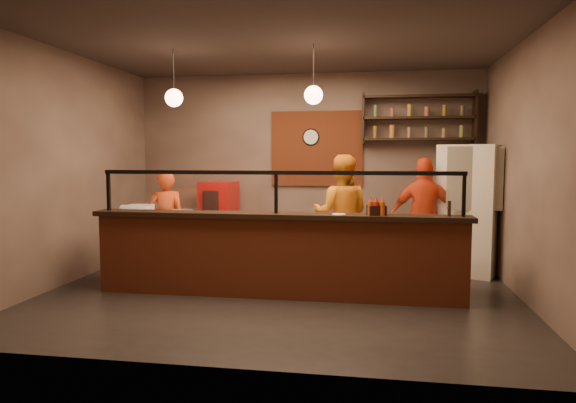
% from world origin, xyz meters
% --- Properties ---
extents(floor, '(6.00, 6.00, 0.00)m').
position_xyz_m(floor, '(0.00, 0.00, 0.00)').
color(floor, black).
rests_on(floor, ground).
extents(ceiling, '(6.00, 6.00, 0.00)m').
position_xyz_m(ceiling, '(0.00, 0.00, 3.20)').
color(ceiling, '#3A312D').
rests_on(ceiling, wall_back).
extents(wall_back, '(6.00, 0.00, 6.00)m').
position_xyz_m(wall_back, '(0.00, 2.50, 1.60)').
color(wall_back, '#756256').
rests_on(wall_back, floor).
extents(wall_left, '(0.00, 5.00, 5.00)m').
position_xyz_m(wall_left, '(-3.00, 0.00, 1.60)').
color(wall_left, '#756256').
rests_on(wall_left, floor).
extents(wall_right, '(0.00, 5.00, 5.00)m').
position_xyz_m(wall_right, '(3.00, 0.00, 1.60)').
color(wall_right, '#756256').
rests_on(wall_right, floor).
extents(wall_front, '(6.00, 0.00, 6.00)m').
position_xyz_m(wall_front, '(0.00, -2.50, 1.60)').
color(wall_front, '#756256').
rests_on(wall_front, floor).
extents(brick_patch, '(1.60, 0.04, 1.30)m').
position_xyz_m(brick_patch, '(0.20, 2.47, 1.90)').
color(brick_patch, brown).
rests_on(brick_patch, wall_back).
extents(service_counter, '(4.60, 0.25, 1.00)m').
position_xyz_m(service_counter, '(0.00, -0.30, 0.50)').
color(service_counter, brown).
rests_on(service_counter, floor).
extents(counter_ledge, '(4.70, 0.37, 0.06)m').
position_xyz_m(counter_ledge, '(0.00, -0.30, 1.03)').
color(counter_ledge, black).
rests_on(counter_ledge, service_counter).
extents(worktop_cabinet, '(4.60, 0.75, 0.85)m').
position_xyz_m(worktop_cabinet, '(0.00, 0.20, 0.42)').
color(worktop_cabinet, gray).
rests_on(worktop_cabinet, floor).
extents(worktop, '(4.60, 0.75, 0.05)m').
position_xyz_m(worktop, '(0.00, 0.20, 0.88)').
color(worktop, beige).
rests_on(worktop, worktop_cabinet).
extents(sneeze_guard, '(4.50, 0.05, 0.52)m').
position_xyz_m(sneeze_guard, '(0.00, -0.30, 1.37)').
color(sneeze_guard, white).
rests_on(sneeze_guard, counter_ledge).
extents(wall_shelving, '(1.84, 0.28, 0.85)m').
position_xyz_m(wall_shelving, '(1.90, 2.32, 2.40)').
color(wall_shelving, black).
rests_on(wall_shelving, wall_back).
extents(wall_clock, '(0.30, 0.04, 0.30)m').
position_xyz_m(wall_clock, '(0.10, 2.46, 2.10)').
color(wall_clock, black).
rests_on(wall_clock, wall_back).
extents(pendant_left, '(0.24, 0.24, 0.77)m').
position_xyz_m(pendant_left, '(-1.50, 0.20, 2.55)').
color(pendant_left, black).
rests_on(pendant_left, ceiling).
extents(pendant_right, '(0.24, 0.24, 0.77)m').
position_xyz_m(pendant_right, '(0.40, 0.20, 2.55)').
color(pendant_right, black).
rests_on(pendant_right, ceiling).
extents(cook_left, '(0.63, 0.49, 1.54)m').
position_xyz_m(cook_left, '(-1.95, 0.94, 0.77)').
color(cook_left, '#D94114').
rests_on(cook_left, floor).
extents(cook_mid, '(0.89, 0.71, 1.79)m').
position_xyz_m(cook_mid, '(0.71, 1.21, 0.89)').
color(cook_mid, orange).
rests_on(cook_mid, floor).
extents(cook_right, '(1.03, 0.46, 1.74)m').
position_xyz_m(cook_right, '(1.94, 1.27, 0.87)').
color(cook_right, red).
rests_on(cook_right, floor).
extents(fridge, '(1.03, 1.00, 1.93)m').
position_xyz_m(fridge, '(2.60, 1.49, 0.97)').
color(fridge, beige).
rests_on(fridge, floor).
extents(red_cooler, '(0.64, 0.60, 1.33)m').
position_xyz_m(red_cooler, '(-1.49, 2.15, 0.66)').
color(red_cooler, '#B8100C').
rests_on(red_cooler, floor).
extents(pizza_dough, '(0.66, 0.66, 0.01)m').
position_xyz_m(pizza_dough, '(-0.18, 0.12, 0.91)').
color(pizza_dough, beige).
rests_on(pizza_dough, worktop).
extents(prep_tub_a, '(0.42, 0.38, 0.17)m').
position_xyz_m(prep_tub_a, '(-2.15, 0.24, 0.99)').
color(prep_tub_a, white).
rests_on(prep_tub_a, worktop).
extents(prep_tub_b, '(0.38, 0.33, 0.17)m').
position_xyz_m(prep_tub_b, '(-2.12, 0.39, 0.98)').
color(prep_tub_b, silver).
rests_on(prep_tub_b, worktop).
extents(prep_tub_c, '(0.29, 0.23, 0.14)m').
position_xyz_m(prep_tub_c, '(-1.36, -0.01, 0.97)').
color(prep_tub_c, white).
rests_on(prep_tub_c, worktop).
extents(rolling_pin, '(0.30, 0.19, 0.05)m').
position_xyz_m(rolling_pin, '(-1.68, 0.38, 0.93)').
color(rolling_pin, yellow).
rests_on(rolling_pin, worktop).
extents(condiment_caddy, '(0.25, 0.22, 0.11)m').
position_xyz_m(condiment_caddy, '(1.22, -0.30, 1.12)').
color(condiment_caddy, black).
rests_on(condiment_caddy, counter_ledge).
extents(pepper_mill, '(0.04, 0.04, 0.18)m').
position_xyz_m(pepper_mill, '(2.06, -0.27, 1.15)').
color(pepper_mill, black).
rests_on(pepper_mill, counter_ledge).
extents(small_plate, '(0.18, 0.18, 0.01)m').
position_xyz_m(small_plate, '(0.78, -0.36, 1.07)').
color(small_plate, white).
rests_on(small_plate, counter_ledge).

